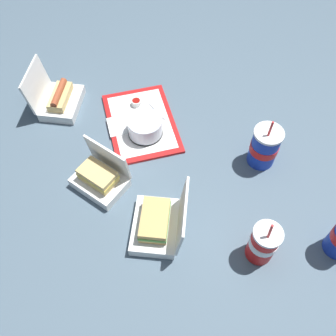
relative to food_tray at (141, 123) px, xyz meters
name	(u,v)px	position (x,y,z in m)	size (l,w,h in m)	color
ground_plane	(173,171)	(0.26, 0.04, -0.01)	(3.20, 3.20, 0.00)	#4C6070
food_tray	(141,123)	(0.00, 0.00, 0.00)	(0.39, 0.30, 0.01)	red
cake_container	(145,127)	(0.06, 0.00, 0.04)	(0.14, 0.14, 0.07)	black
ketchup_cup	(136,102)	(-0.10, 0.01, 0.02)	(0.04, 0.04, 0.02)	white
napkin_stack	(121,125)	(-0.01, -0.08, 0.01)	(0.10, 0.10, 0.00)	white
plastic_fork	(158,111)	(-0.03, 0.08, 0.01)	(0.11, 0.01, 0.01)	white
clamshell_hotdog_center	(58,99)	(-0.21, -0.29, 0.04)	(0.25, 0.24, 0.18)	white
clamshell_sandwich_left	(158,223)	(0.46, -0.09, 0.04)	(0.26, 0.24, 0.18)	white
clamshell_sandwich_back	(100,178)	(0.22, -0.22, 0.04)	(0.23, 0.22, 0.17)	white
soda_cup_front	(264,147)	(0.33, 0.36, 0.08)	(0.11, 0.11, 0.22)	#1938B7
soda_cup_center	(263,243)	(0.65, 0.18, 0.07)	(0.09, 0.09, 0.21)	red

